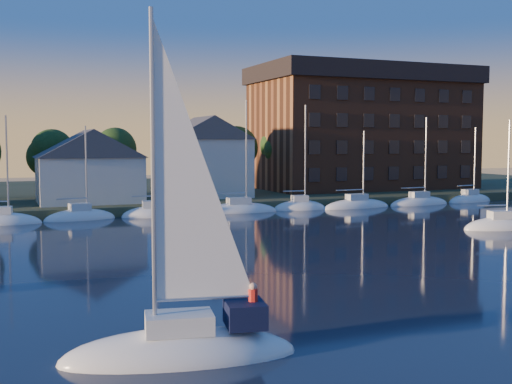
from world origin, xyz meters
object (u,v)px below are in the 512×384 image
clubhouse_centre (89,165)px  drifting_sailboat_right (500,228)px  condo_block (363,127)px  clubhouse_east (204,156)px  hero_sailboat (183,343)px

clubhouse_centre → drifting_sailboat_right: drifting_sailboat_right is taller
condo_block → clubhouse_east: bearing=-167.1°
clubhouse_centre → condo_block: (40.00, 7.95, 4.66)m
clubhouse_centre → clubhouse_east: clubhouse_east is taller
clubhouse_east → hero_sailboat: (-17.66, -52.93, -5.43)m
clubhouse_east → condo_block: bearing=12.9°
condo_block → hero_sailboat: size_ratio=2.30×
clubhouse_centre → drifting_sailboat_right: size_ratio=1.08×
clubhouse_centre → clubhouse_east: (14.00, 2.00, 0.87)m
hero_sailboat → drifting_sailboat_right: 41.52m
condo_block → hero_sailboat: 73.88m
clubhouse_centre → hero_sailboat: 51.27m
condo_block → drifting_sailboat_right: bearing=-103.0°
condo_block → drifting_sailboat_right: condo_block is taller
condo_block → hero_sailboat: (-43.66, -58.88, -9.22)m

